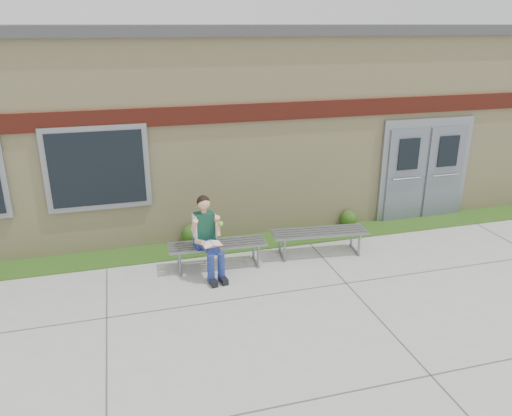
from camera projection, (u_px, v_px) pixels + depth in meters
name	position (u px, v px, depth m)	size (l,w,h in m)	color
ground	(302.00, 307.00, 7.93)	(80.00, 80.00, 0.00)	#9E9E99
grass_strip	(258.00, 241.00, 10.27)	(16.00, 0.80, 0.02)	#234713
school_building	(221.00, 113.00, 12.60)	(16.20, 6.22, 4.20)	beige
bench_left	(218.00, 249.00, 9.12)	(1.80, 0.59, 0.46)	slate
bench_right	(319.00, 236.00, 9.62)	(1.88, 0.69, 0.48)	slate
girl	(208.00, 235.00, 8.74)	(0.56, 0.90, 1.43)	navy
shrub_mid	(192.00, 234.00, 10.09)	(0.40, 0.40, 0.40)	#234713
shrub_east	(348.00, 218.00, 10.98)	(0.35, 0.35, 0.35)	#234713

